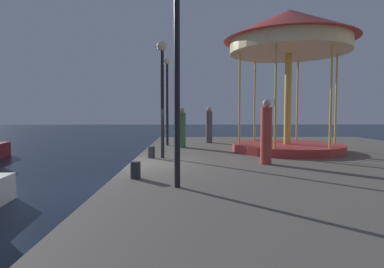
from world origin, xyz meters
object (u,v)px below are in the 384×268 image
object	(u,v)px
lamp_post_mid_promenade	(162,77)
bollard_south	(135,170)
lamp_post_near_edge	(177,34)
person_by_the_water	(182,129)
person_mid_promenade	(209,126)
carousel	(289,45)
lamp_post_far_end	(167,85)
bollard_north	(151,152)
person_far_corner	(266,134)

from	to	relation	value
lamp_post_mid_promenade	bollard_south	world-z (taller)	lamp_post_mid_promenade
lamp_post_near_edge	bollard_south	world-z (taller)	lamp_post_near_edge
lamp_post_mid_promenade	person_by_the_water	world-z (taller)	lamp_post_mid_promenade
bollard_south	person_mid_promenade	bearing A→B (deg)	75.53
carousel	lamp_post_far_end	distance (m)	5.82
carousel	lamp_post_far_end	xyz separation A→B (m)	(-5.03, 2.59, -1.36)
carousel	lamp_post_near_edge	world-z (taller)	carousel
carousel	bollard_south	xyz separation A→B (m)	(-5.31, -5.36, -4.07)
lamp_post_near_edge	bollard_north	world-z (taller)	lamp_post_near_edge
lamp_post_far_end	person_mid_promenade	size ratio (longest dim) A/B	2.23
lamp_post_mid_promenade	person_far_corner	size ratio (longest dim) A/B	2.04
carousel	person_mid_promenade	distance (m)	5.96
carousel	bollard_north	size ratio (longest dim) A/B	14.16
lamp_post_near_edge	person_far_corner	size ratio (longest dim) A/B	2.35
lamp_post_mid_promenade	bollard_north	size ratio (longest dim) A/B	10.03
lamp_post_far_end	bollard_south	distance (m)	8.41
bollard_north	person_by_the_water	xyz separation A→B (m)	(1.01, 3.44, 0.66)
lamp_post_mid_promenade	lamp_post_far_end	xyz separation A→B (m)	(-0.10, 4.44, 0.14)
lamp_post_far_end	bollard_north	world-z (taller)	lamp_post_far_end
lamp_post_mid_promenade	person_by_the_water	bearing A→B (deg)	79.69
bollard_north	person_by_the_water	bearing A→B (deg)	73.64
lamp_post_far_end	person_far_corner	distance (m)	7.02
lamp_post_mid_promenade	person_far_corner	world-z (taller)	lamp_post_mid_promenade
lamp_post_far_end	person_far_corner	bearing A→B (deg)	-60.24
carousel	lamp_post_mid_promenade	size ratio (longest dim) A/B	1.41
lamp_post_near_edge	bollard_south	size ratio (longest dim) A/B	11.55
carousel	person_mid_promenade	world-z (taller)	carousel
carousel	bollard_north	bearing A→B (deg)	-160.66
bollard_south	person_mid_promenade	distance (m)	9.66
person_mid_promenade	lamp_post_near_edge	bearing A→B (deg)	-97.73
person_far_corner	person_by_the_water	xyz separation A→B (m)	(-2.62, 4.83, -0.07)
person_far_corner	bollard_south	bearing A→B (deg)	-149.76
carousel	person_by_the_water	world-z (taller)	carousel
bollard_south	lamp_post_far_end	bearing A→B (deg)	87.98
person_by_the_water	lamp_post_mid_promenade	bearing A→B (deg)	-100.31
bollard_south	person_by_the_water	distance (m)	7.04
carousel	person_far_corner	size ratio (longest dim) A/B	2.88
carousel	person_mid_promenade	size ratio (longest dim) A/B	2.97
lamp_post_near_edge	person_by_the_water	world-z (taller)	lamp_post_near_edge
lamp_post_near_edge	bollard_south	distance (m)	3.23
bollard_north	person_by_the_water	distance (m)	3.64
person_mid_promenade	bollard_south	bearing A→B (deg)	-104.47
lamp_post_near_edge	bollard_north	bearing A→B (deg)	103.04
bollard_north	person_by_the_water	size ratio (longest dim) A/B	0.22
lamp_post_near_edge	person_by_the_water	xyz separation A→B (m)	(-0.01, 7.86, -2.27)
lamp_post_near_edge	person_by_the_water	distance (m)	8.18
lamp_post_mid_promenade	bollard_south	size ratio (longest dim) A/B	10.03
lamp_post_mid_promenade	bollard_north	bearing A→B (deg)	-177.26
person_by_the_water	person_mid_promenade	distance (m)	2.77
lamp_post_mid_promenade	lamp_post_far_end	size ratio (longest dim) A/B	0.95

